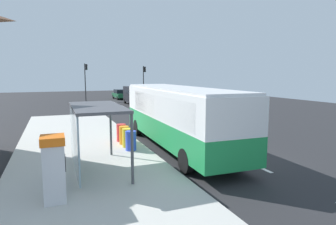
{
  "coord_description": "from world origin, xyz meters",
  "views": [
    {
      "loc": [
        -7.6,
        -10.68,
        3.84
      ],
      "look_at": [
        -1.0,
        5.81,
        1.5
      ],
      "focal_mm": 30.68,
      "sensor_mm": 36.0,
      "label": 1
    }
  ],
  "objects_px": {
    "sedan_near": "(120,94)",
    "recycling_bin_red": "(121,133)",
    "recycling_bin_yellow": "(127,138)",
    "recycling_bin_orange": "(124,135)",
    "white_van": "(135,94)",
    "traffic_light_near_side": "(144,77)",
    "recycling_bin_blue": "(131,141)",
    "ticket_machine": "(54,168)",
    "bus": "(177,114)",
    "bus_shelter": "(89,122)",
    "traffic_light_far_side": "(86,76)"
  },
  "relations": [
    {
      "from": "recycling_bin_blue",
      "to": "bus_shelter",
      "type": "height_order",
      "value": "bus_shelter"
    },
    {
      "from": "traffic_light_near_side",
      "to": "bus_shelter",
      "type": "height_order",
      "value": "traffic_light_near_side"
    },
    {
      "from": "recycling_bin_yellow",
      "to": "traffic_light_far_side",
      "type": "bearing_deg",
      "value": 87.87
    },
    {
      "from": "sedan_near",
      "to": "ticket_machine",
      "type": "height_order",
      "value": "ticket_machine"
    },
    {
      "from": "bus",
      "to": "ticket_machine",
      "type": "xyz_separation_m",
      "value": [
        -5.98,
        -4.88,
        -0.67
      ]
    },
    {
      "from": "recycling_bin_blue",
      "to": "recycling_bin_red",
      "type": "relative_size",
      "value": 1.0
    },
    {
      "from": "recycling_bin_yellow",
      "to": "recycling_bin_red",
      "type": "height_order",
      "value": "same"
    },
    {
      "from": "white_van",
      "to": "sedan_near",
      "type": "relative_size",
      "value": 1.18
    },
    {
      "from": "recycling_bin_orange",
      "to": "traffic_light_near_side",
      "type": "bearing_deg",
      "value": 70.83
    },
    {
      "from": "traffic_light_near_side",
      "to": "bus_shelter",
      "type": "bearing_deg",
      "value": -110.6
    },
    {
      "from": "bus",
      "to": "ticket_machine",
      "type": "bearing_deg",
      "value": -140.74
    },
    {
      "from": "bus",
      "to": "recycling_bin_red",
      "type": "height_order",
      "value": "bus"
    },
    {
      "from": "bus_shelter",
      "to": "recycling_bin_yellow",
      "type": "bearing_deg",
      "value": 54.34
    },
    {
      "from": "recycling_bin_orange",
      "to": "recycling_bin_red",
      "type": "xyz_separation_m",
      "value": [
        0.0,
        0.7,
        0.0
      ]
    },
    {
      "from": "recycling_bin_yellow",
      "to": "recycling_bin_red",
      "type": "xyz_separation_m",
      "value": [
        0.0,
        1.4,
        0.0
      ]
    },
    {
      "from": "white_van",
      "to": "sedan_near",
      "type": "height_order",
      "value": "white_van"
    },
    {
      "from": "traffic_light_near_side",
      "to": "ticket_machine",
      "type": "bearing_deg",
      "value": -111.17
    },
    {
      "from": "recycling_bin_red",
      "to": "bus_shelter",
      "type": "relative_size",
      "value": 0.24
    },
    {
      "from": "recycling_bin_blue",
      "to": "ticket_machine",
      "type": "bearing_deg",
      "value": -126.33
    },
    {
      "from": "sedan_near",
      "to": "recycling_bin_red",
      "type": "relative_size",
      "value": 4.68
    },
    {
      "from": "recycling_bin_blue",
      "to": "recycling_bin_orange",
      "type": "height_order",
      "value": "same"
    },
    {
      "from": "recycling_bin_blue",
      "to": "traffic_light_near_side",
      "type": "xyz_separation_m",
      "value": [
        9.7,
        29.3,
        2.76
      ]
    },
    {
      "from": "ticket_machine",
      "to": "bus_shelter",
      "type": "xyz_separation_m",
      "value": [
        1.28,
        2.36,
        0.93
      ]
    },
    {
      "from": "white_van",
      "to": "bus_shelter",
      "type": "distance_m",
      "value": 26.43
    },
    {
      "from": "recycling_bin_blue",
      "to": "recycling_bin_red",
      "type": "distance_m",
      "value": 2.1
    },
    {
      "from": "traffic_light_near_side",
      "to": "bus_shelter",
      "type": "relative_size",
      "value": 1.29
    },
    {
      "from": "recycling_bin_yellow",
      "to": "recycling_bin_orange",
      "type": "height_order",
      "value": "same"
    },
    {
      "from": "bus",
      "to": "recycling_bin_orange",
      "type": "bearing_deg",
      "value": 153.19
    },
    {
      "from": "sedan_near",
      "to": "bus_shelter",
      "type": "height_order",
      "value": "bus_shelter"
    },
    {
      "from": "white_van",
      "to": "traffic_light_near_side",
      "type": "height_order",
      "value": "traffic_light_near_side"
    },
    {
      "from": "ticket_machine",
      "to": "recycling_bin_red",
      "type": "height_order",
      "value": "ticket_machine"
    },
    {
      "from": "traffic_light_far_side",
      "to": "bus_shelter",
      "type": "bearing_deg",
      "value": -95.81
    },
    {
      "from": "bus",
      "to": "recycling_bin_orange",
      "type": "height_order",
      "value": "bus"
    },
    {
      "from": "traffic_light_near_side",
      "to": "recycling_bin_yellow",
      "type": "bearing_deg",
      "value": -108.73
    },
    {
      "from": "sedan_near",
      "to": "traffic_light_far_side",
      "type": "bearing_deg",
      "value": -163.27
    },
    {
      "from": "white_van",
      "to": "recycling_bin_orange",
      "type": "xyz_separation_m",
      "value": [
        -6.4,
        -21.19,
        -0.69
      ]
    },
    {
      "from": "recycling_bin_yellow",
      "to": "ticket_machine",
      "type": "bearing_deg",
      "value": -122.65
    },
    {
      "from": "white_van",
      "to": "traffic_light_near_side",
      "type": "distance_m",
      "value": 7.76
    },
    {
      "from": "white_van",
      "to": "recycling_bin_orange",
      "type": "distance_m",
      "value": 22.15
    },
    {
      "from": "bus",
      "to": "white_van",
      "type": "xyz_separation_m",
      "value": [
        3.91,
        22.45,
        -0.5
      ]
    },
    {
      "from": "recycling_bin_blue",
      "to": "recycling_bin_yellow",
      "type": "bearing_deg",
      "value": 90.0
    },
    {
      "from": "bus",
      "to": "traffic_light_near_side",
      "type": "xyz_separation_m",
      "value": [
        7.21,
        29.16,
        1.58
      ]
    },
    {
      "from": "ticket_machine",
      "to": "traffic_light_near_side",
      "type": "xyz_separation_m",
      "value": [
        13.19,
        34.05,
        2.25
      ]
    },
    {
      "from": "sedan_near",
      "to": "recycling_bin_yellow",
      "type": "relative_size",
      "value": 4.68
    },
    {
      "from": "white_van",
      "to": "recycling_bin_yellow",
      "type": "bearing_deg",
      "value": -106.29
    },
    {
      "from": "recycling_bin_red",
      "to": "bus_shelter",
      "type": "bearing_deg",
      "value": -116.27
    },
    {
      "from": "recycling_bin_orange",
      "to": "traffic_light_near_side",
      "type": "xyz_separation_m",
      "value": [
        9.7,
        27.9,
        2.76
      ]
    },
    {
      "from": "ticket_machine",
      "to": "white_van",
      "type": "bearing_deg",
      "value": 70.11
    },
    {
      "from": "recycling_bin_orange",
      "to": "bus_shelter",
      "type": "xyz_separation_m",
      "value": [
        -2.21,
        -3.78,
        1.44
      ]
    },
    {
      "from": "bus",
      "to": "traffic_light_near_side",
      "type": "distance_m",
      "value": 30.08
    }
  ]
}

